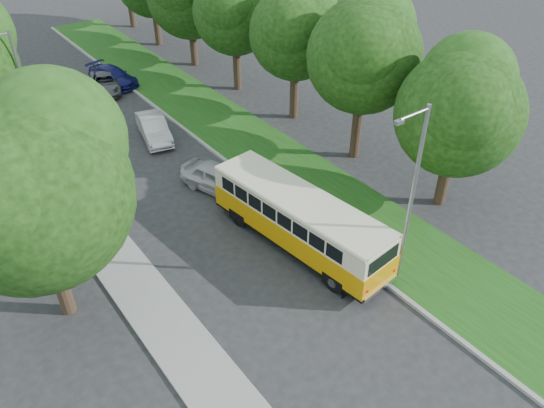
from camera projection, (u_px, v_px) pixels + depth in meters
ground at (281, 287)px, 22.06m from camera, size 120.00×120.00×0.00m
curb at (277, 200)px, 27.01m from camera, size 0.20×70.00×0.15m
grass_verge at (312, 185)px, 28.16m from camera, size 4.50×70.00×0.13m
sidewalk at (123, 268)px, 22.94m from camera, size 2.20×70.00×0.12m
treeline at (141, 23)px, 31.81m from camera, size 24.27×41.91×9.46m
lamppost_near at (411, 194)px, 19.92m from camera, size 1.71×0.16×8.00m
lamppost_far at (25, 95)px, 27.76m from camera, size 1.71×0.16×7.50m
warning_sign at (65, 165)px, 26.65m from camera, size 0.56×0.10×2.50m
vintage_bus at (299, 221)px, 23.45m from camera, size 3.37×9.41×2.74m
car_silver at (219, 179)px, 27.43m from camera, size 2.98×4.65×1.47m
car_white at (154, 128)px, 32.05m from camera, size 2.38×4.40×1.37m
car_blue at (113, 76)px, 38.80m from camera, size 2.81×4.70×1.28m
car_grey at (105, 83)px, 37.88m from camera, size 3.39×4.82×1.22m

